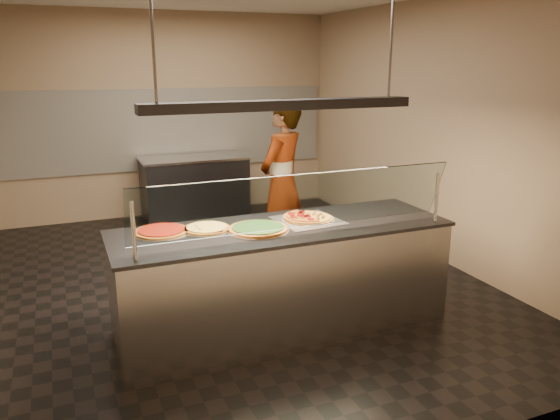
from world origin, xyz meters
name	(u,v)px	position (x,y,z in m)	size (l,w,h in m)	color
ground	(232,282)	(0.00, 0.00, -0.01)	(5.00, 6.00, 0.02)	black
wall_back	(169,116)	(0.00, 3.01, 1.50)	(5.00, 0.02, 3.00)	#977A61
wall_front	(401,221)	(0.00, -3.01, 1.50)	(5.00, 0.02, 3.00)	#977A61
wall_right	(433,131)	(2.51, 0.00, 1.50)	(0.02, 6.00, 3.00)	#977A61
tile_band	(170,129)	(0.00, 2.98, 1.30)	(4.90, 0.02, 1.20)	silver
serving_counter	(282,277)	(0.11, -1.15, 0.47)	(2.90, 0.94, 0.93)	#B7B7BC
sneeze_guard	(299,202)	(0.11, -1.49, 1.23)	(2.66, 0.18, 0.54)	#B7B7BC
perforated_tray	(308,220)	(0.39, -1.08, 0.94)	(0.57, 0.57, 0.01)	silver
half_pizza_pepperoni	(297,218)	(0.28, -1.08, 0.96)	(0.26, 0.45, 0.05)	#91501B
half_pizza_sausage	(318,216)	(0.49, -1.08, 0.96)	(0.26, 0.45, 0.04)	#91501B
pizza_spinach	(258,229)	(-0.12, -1.19, 0.95)	(0.52, 0.52, 0.03)	silver
pizza_cheese	(207,228)	(-0.51, -1.00, 0.94)	(0.42, 0.42, 0.03)	silver
pizza_tomato	(161,231)	(-0.88, -0.94, 0.94)	(0.47, 0.47, 0.03)	silver
pizza_spatula	(204,229)	(-0.54, -1.06, 0.96)	(0.18, 0.23, 0.02)	#B7B7BC
prep_table	(195,188)	(0.24, 2.55, 0.47)	(1.55, 0.74, 0.93)	#2C2C30
worker	(282,182)	(0.75, 0.39, 0.95)	(0.69, 0.45, 1.89)	#36303E
heat_lamp_housing	(282,105)	(0.11, -1.15, 1.95)	(2.30, 0.18, 0.08)	#2C2C30
lamp_rod_left	(152,31)	(-0.89, -1.15, 2.50)	(0.02, 0.02, 1.01)	#B7B7BC
lamp_rod_right	(392,36)	(1.11, -1.15, 2.50)	(0.02, 0.02, 1.01)	#B7B7BC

